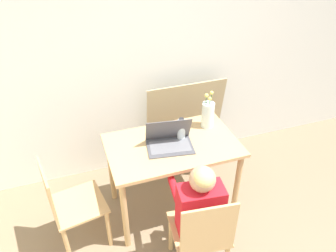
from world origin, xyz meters
The scene contains 9 objects.
wall_back centered at (0.00, 2.23, 1.25)m, with size 6.40×0.05×2.50m.
dining_table centered at (-0.15, 1.45, 0.64)m, with size 1.09×0.67×0.74m.
chair_occupied centered at (-0.18, 0.75, 0.44)m, with size 0.45×0.45×0.85m.
chair_spare centered at (-1.05, 1.34, 0.44)m, with size 0.46×0.46×0.85m.
person_seated centered at (-0.16, 0.86, 0.63)m, with size 0.37×0.46×1.01m.
laptop centered at (-0.18, 1.44, 0.80)m, with size 0.41×0.31×0.24m.
flower_vase centered at (0.24, 1.60, 0.87)m, with size 0.11×0.11×0.35m.
water_bottle centered at (-0.05, 1.50, 0.84)m, with size 0.07×0.07×0.20m.
cardboard_panel centered at (0.22, 2.10, 0.48)m, with size 0.83×0.15×0.96m.
Camera 1 is at (-0.89, -0.60, 2.39)m, focal length 35.00 mm.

